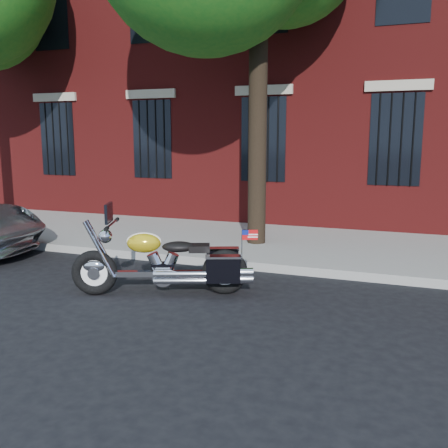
% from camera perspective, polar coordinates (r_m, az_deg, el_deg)
% --- Properties ---
extents(ground, '(120.00, 120.00, 0.00)m').
position_cam_1_polar(ground, '(7.74, -6.17, -7.10)').
color(ground, black).
rests_on(ground, ground).
extents(curb, '(40.00, 0.16, 0.15)m').
position_cam_1_polar(curb, '(8.93, -2.21, -4.25)').
color(curb, gray).
rests_on(curb, ground).
extents(sidewalk, '(40.00, 3.60, 0.15)m').
position_cam_1_polar(sidewalk, '(10.65, 1.69, -1.94)').
color(sidewalk, gray).
rests_on(sidewalk, ground).
extents(building, '(26.00, 10.08, 12.00)m').
position_cam_1_polar(building, '(17.41, 9.61, 22.17)').
color(building, maroon).
rests_on(building, ground).
extents(motorcycle, '(2.60, 1.35, 1.34)m').
position_cam_1_polar(motorcycle, '(7.23, -6.30, -4.61)').
color(motorcycle, black).
rests_on(motorcycle, ground).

